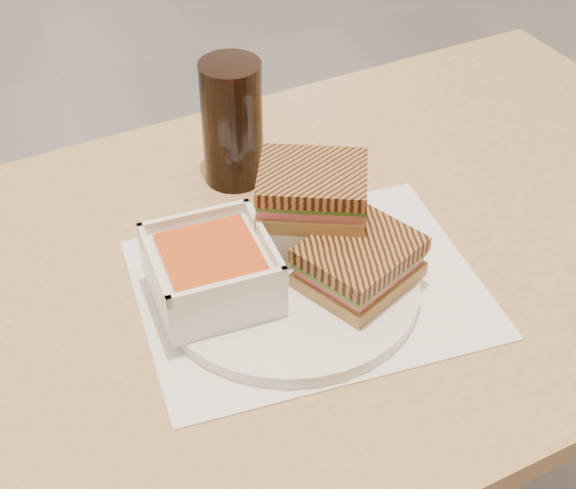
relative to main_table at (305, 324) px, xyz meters
name	(u,v)px	position (x,y,z in m)	size (l,w,h in m)	color
main_table	(305,324)	(0.00, 0.00, 0.00)	(1.26, 0.81, 0.75)	tan
tray_liner	(309,288)	(-0.02, -0.05, 0.11)	(0.39, 0.31, 0.00)	white
plate	(289,285)	(-0.04, -0.05, 0.12)	(0.29, 0.29, 0.02)	white
soup_bowl	(212,272)	(-0.13, -0.04, 0.16)	(0.13, 0.13, 0.07)	white
panini_lower	(360,262)	(0.03, -0.08, 0.16)	(0.15, 0.14, 0.05)	#A28247
panini_upper	(312,190)	(0.00, 0.00, 0.21)	(0.15, 0.14, 0.05)	#A28247
cola_glass	(232,123)	(-0.03, 0.18, 0.20)	(0.08, 0.08, 0.16)	black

